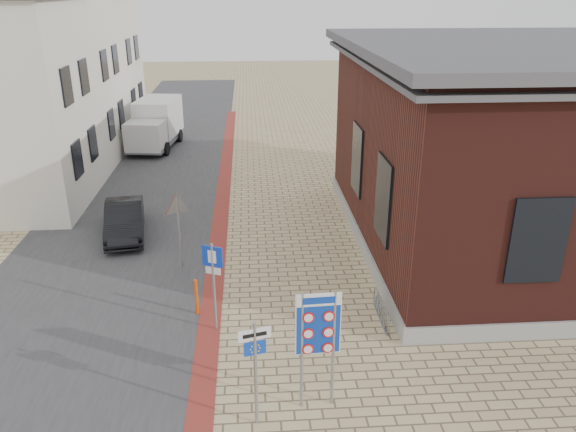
{
  "coord_description": "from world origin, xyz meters",
  "views": [
    {
      "loc": [
        -0.81,
        -10.7,
        8.4
      ],
      "look_at": [
        0.27,
        4.42,
        2.2
      ],
      "focal_mm": 35.0,
      "sensor_mm": 36.0,
      "label": 1
    }
  ],
  "objects_px": {
    "sedan": "(125,220)",
    "parking_sign": "(213,272)",
    "border_sign": "(318,327)",
    "box_truck": "(155,124)",
    "essen_sign": "(255,358)",
    "bollard": "(197,297)"
  },
  "relations": [
    {
      "from": "essen_sign",
      "to": "parking_sign",
      "type": "xyz_separation_m",
      "value": [
        -1.0,
        3.5,
        0.1
      ]
    },
    {
      "from": "box_truck",
      "to": "border_sign",
      "type": "xyz_separation_m",
      "value": [
        6.47,
        -21.57,
        0.63
      ]
    },
    {
      "from": "sedan",
      "to": "essen_sign",
      "type": "xyz_separation_m",
      "value": [
        4.57,
        -9.85,
        1.0
      ]
    },
    {
      "from": "box_truck",
      "to": "sedan",
      "type": "bearing_deg",
      "value": -79.45
    },
    {
      "from": "sedan",
      "to": "border_sign",
      "type": "height_order",
      "value": "border_sign"
    },
    {
      "from": "essen_sign",
      "to": "bollard",
      "type": "xyz_separation_m",
      "value": [
        -1.55,
        4.3,
        -1.07
      ]
    },
    {
      "from": "sedan",
      "to": "box_truck",
      "type": "distance_m",
      "value": 12.21
    },
    {
      "from": "sedan",
      "to": "parking_sign",
      "type": "height_order",
      "value": "parking_sign"
    },
    {
      "from": "parking_sign",
      "to": "sedan",
      "type": "bearing_deg",
      "value": 142.18
    },
    {
      "from": "essen_sign",
      "to": "bollard",
      "type": "relative_size",
      "value": 2.27
    },
    {
      "from": "box_truck",
      "to": "border_sign",
      "type": "height_order",
      "value": "border_sign"
    },
    {
      "from": "parking_sign",
      "to": "bollard",
      "type": "distance_m",
      "value": 1.52
    },
    {
      "from": "border_sign",
      "to": "parking_sign",
      "type": "height_order",
      "value": "border_sign"
    },
    {
      "from": "box_truck",
      "to": "bollard",
      "type": "relative_size",
      "value": 4.85
    },
    {
      "from": "bollard",
      "to": "box_truck",
      "type": "bearing_deg",
      "value": 101.52
    },
    {
      "from": "parking_sign",
      "to": "bollard",
      "type": "relative_size",
      "value": 2.34
    },
    {
      "from": "essen_sign",
      "to": "parking_sign",
      "type": "height_order",
      "value": "parking_sign"
    },
    {
      "from": "essen_sign",
      "to": "bollard",
      "type": "bearing_deg",
      "value": 95.37
    },
    {
      "from": "parking_sign",
      "to": "bollard",
      "type": "bearing_deg",
      "value": 147.59
    },
    {
      "from": "border_sign",
      "to": "box_truck",
      "type": "bearing_deg",
      "value": 103.75
    },
    {
      "from": "sedan",
      "to": "bollard",
      "type": "height_order",
      "value": "sedan"
    },
    {
      "from": "parking_sign",
      "to": "box_truck",
      "type": "bearing_deg",
      "value": 125.55
    }
  ]
}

